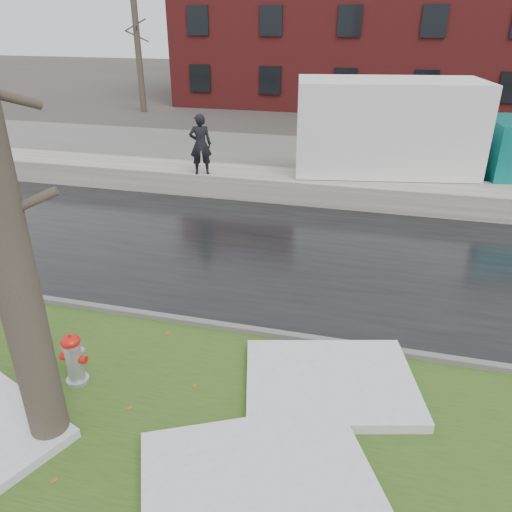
# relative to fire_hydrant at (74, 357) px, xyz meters

# --- Properties ---
(ground) EXTENTS (120.00, 120.00, 0.00)m
(ground) POSITION_rel_fire_hydrant_xyz_m (1.89, 1.00, -0.52)
(ground) COLOR #47423D
(ground) RESTS_ON ground
(verge) EXTENTS (60.00, 4.50, 0.04)m
(verge) POSITION_rel_fire_hydrant_xyz_m (1.89, -0.25, -0.50)
(verge) COLOR #2D4918
(verge) RESTS_ON ground
(road) EXTENTS (60.00, 7.00, 0.03)m
(road) POSITION_rel_fire_hydrant_xyz_m (1.89, 5.50, -0.50)
(road) COLOR black
(road) RESTS_ON ground
(parking_lot) EXTENTS (60.00, 9.00, 0.03)m
(parking_lot) POSITION_rel_fire_hydrant_xyz_m (1.89, 14.00, -0.50)
(parking_lot) COLOR slate
(parking_lot) RESTS_ON ground
(curb) EXTENTS (60.00, 0.15, 0.14)m
(curb) POSITION_rel_fire_hydrant_xyz_m (1.89, 2.00, -0.45)
(curb) COLOR slate
(curb) RESTS_ON ground
(snowbank) EXTENTS (60.00, 1.60, 0.75)m
(snowbank) POSITION_rel_fire_hydrant_xyz_m (1.89, 9.70, -0.14)
(snowbank) COLOR beige
(snowbank) RESTS_ON ground
(brick_building) EXTENTS (26.00, 12.00, 10.00)m
(brick_building) POSITION_rel_fire_hydrant_xyz_m (3.89, 31.00, 4.48)
(brick_building) COLOR maroon
(brick_building) RESTS_ON ground
(bg_tree_left) EXTENTS (1.40, 1.62, 6.50)m
(bg_tree_left) POSITION_rel_fire_hydrant_xyz_m (-10.11, 23.00, 2.81)
(bg_tree_left) COLOR brown
(bg_tree_left) RESTS_ON ground
(bg_tree_center) EXTENTS (1.40, 1.62, 6.50)m
(bg_tree_center) POSITION_rel_fire_hydrant_xyz_m (-4.11, 27.00, 2.81)
(bg_tree_center) COLOR brown
(bg_tree_center) RESTS_ON ground
(fire_hydrant) EXTENTS (0.43, 0.36, 0.90)m
(fire_hydrant) POSITION_rel_fire_hydrant_xyz_m (0.00, 0.00, 0.00)
(fire_hydrant) COLOR #A8ACB0
(fire_hydrant) RESTS_ON verge
(tree) EXTENTS (1.18, 1.33, 6.31)m
(tree) POSITION_rel_fire_hydrant_xyz_m (0.27, -1.08, 2.70)
(tree) COLOR brown
(tree) RESTS_ON verge
(box_truck) EXTENTS (10.78, 4.00, 3.56)m
(box_truck) POSITION_rel_fire_hydrant_xyz_m (5.39, 11.12, 1.36)
(box_truck) COLOR black
(box_truck) RESTS_ON ground
(worker) EXTENTS (0.80, 0.66, 1.87)m
(worker) POSITION_rel_fire_hydrant_xyz_m (-1.23, 9.10, 1.16)
(worker) COLOR black
(worker) RESTS_ON snowbank
(snow_patch_near) EXTENTS (3.02, 2.59, 0.16)m
(snow_patch_near) POSITION_rel_fire_hydrant_xyz_m (3.88, 0.90, -0.40)
(snow_patch_near) COLOR silver
(snow_patch_near) RESTS_ON verge
(snow_patch_side) EXTENTS (3.31, 2.86, 0.18)m
(snow_patch_side) POSITION_rel_fire_hydrant_xyz_m (3.21, -1.09, -0.39)
(snow_patch_side) COLOR silver
(snow_patch_side) RESTS_ON verge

